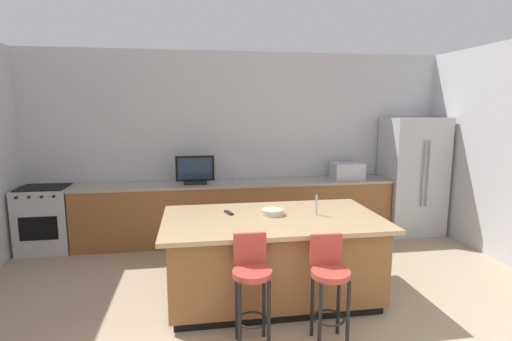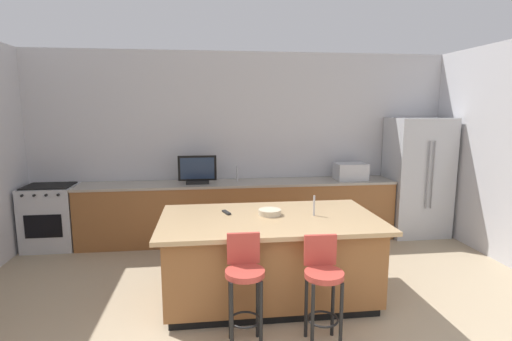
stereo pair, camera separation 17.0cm
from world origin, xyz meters
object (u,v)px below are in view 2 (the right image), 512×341
Objects in this scene: bar_stool_left at (245,281)px; cell_phone at (276,214)px; microwave at (351,171)px; tv_monitor at (197,171)px; kitchen_island at (269,257)px; range_oven at (51,217)px; bar_stool_right at (323,281)px; refrigerator at (417,177)px; tv_remote at (226,212)px; fruit_bowl at (270,212)px.

bar_stool_left reaches higher than cell_phone.
microwave is 2.42m from tv_monitor.
bar_stool_left is at bearing -113.36° from cell_phone.
cell_phone is (0.09, 0.10, 0.45)m from kitchen_island.
range_oven reaches higher than kitchen_island.
range_oven is 0.99× the size of bar_stool_right.
cell_phone is at bearing -129.87° from microwave.
tv_monitor is 0.59× the size of bar_stool_left.
bar_stool_right is at bearing -131.02° from refrigerator.
refrigerator is 12.68× the size of cell_phone.
tv_monitor reaches higher than tv_remote.
fruit_bowl is (-2.71, -1.80, -0.01)m from refrigerator.
tv_monitor is 3.37× the size of tv_remote.
tv_remote is (2.50, -1.72, 0.45)m from range_oven.
tv_monitor reaches higher than bar_stool_left.
bar_stool_left is at bearing -111.82° from fruit_bowl.
bar_stool_right is at bearing -73.06° from tv_remote.
cell_phone is at bearing -30.38° from tv_remote.
tv_monitor reaches higher than bar_stool_right.
range_oven is 4.60m from microwave.
refrigerator is 11.19× the size of tv_remote.
bar_stool_left is 1.08m from tv_remote.
refrigerator is 3.59m from tv_remote.
range_oven is 4.31m from bar_stool_right.
microwave reaches higher than fruit_bowl.
fruit_bowl reaches higher than range_oven.
cell_phone is at bearing -145.96° from refrigerator.
refrigerator reaches higher than kitchen_island.
kitchen_island is 2.14m from tv_monitor.
microwave is (-1.11, 0.05, 0.11)m from refrigerator.
bar_stool_left reaches higher than range_oven.
fruit_bowl is at bearing 79.92° from kitchen_island.
cell_phone is (0.07, 0.01, -0.03)m from fruit_bowl.
microwave is at bearing 55.03° from bar_stool_left.
tv_remote is at bearing 164.95° from fruit_bowl.
cell_phone reaches higher than kitchen_island.
refrigerator is at bearing 34.57° from kitchen_island.
tv_monitor is 1.71m from tv_remote.
cell_phone is (0.89, -1.78, -0.21)m from tv_monitor.
cell_phone is at bearing 47.45° from kitchen_island.
bar_stool_right reaches higher than kitchen_island.
bar_stool_right is 1.08m from fruit_bowl.
tv_remote is at bearing 155.15° from kitchen_island.
microwave is at bearing 67.27° from bar_stool_right.
fruit_bowl reaches higher than cell_phone.
bar_stool_left is 5.75× the size of tv_remote.
tv_monitor is at bearing -179.91° from refrigerator.
refrigerator is 1.95× the size of bar_stool_left.
range_oven is 0.97× the size of bar_stool_left.
kitchen_island is 0.67m from tv_remote.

